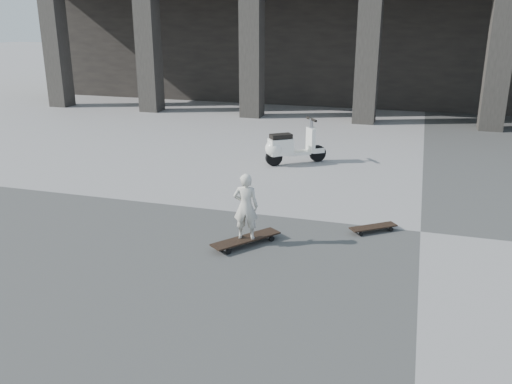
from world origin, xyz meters
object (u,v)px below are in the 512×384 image
(skateboard_spare, at_px, (373,227))
(scooter, at_px, (286,147))
(child, at_px, (246,206))
(longboard, at_px, (246,239))

(skateboard_spare, distance_m, scooter, 4.04)
(skateboard_spare, relative_size, child, 0.74)
(longboard, distance_m, child, 0.51)
(scooter, bearing_deg, skateboard_spare, -93.24)
(child, bearing_deg, scooter, -93.80)
(longboard, relative_size, child, 1.05)
(scooter, bearing_deg, longboard, -120.20)
(child, bearing_deg, longboard, -163.67)
(longboard, relative_size, skateboard_spare, 1.42)
(longboard, distance_m, scooter, 4.44)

